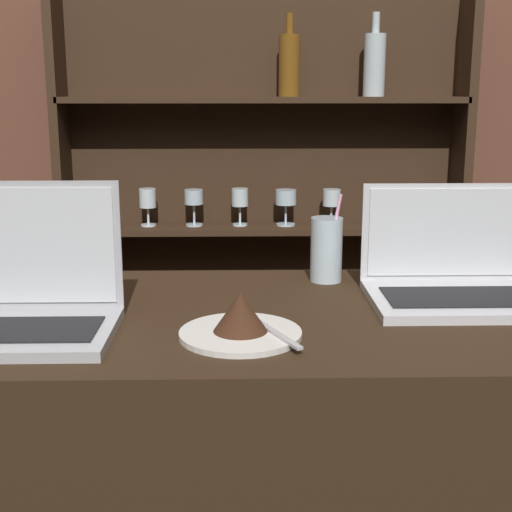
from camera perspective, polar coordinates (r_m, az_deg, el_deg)
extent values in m
cube|color=brown|center=(2.54, -0.20, 11.52)|extent=(7.00, 0.06, 2.70)
cube|color=#332114|center=(2.55, -14.80, 0.18)|extent=(0.03, 0.18, 1.74)
cube|color=#332114|center=(2.59, 15.64, 0.33)|extent=(0.03, 0.18, 1.74)
cube|color=#332114|center=(2.56, 0.49, 0.67)|extent=(1.38, 0.02, 1.74)
cube|color=#332114|center=(2.58, 0.53, -7.28)|extent=(1.34, 0.18, 0.02)
cube|color=#332114|center=(2.46, 0.55, 2.24)|extent=(1.34, 0.18, 0.02)
cube|color=#332114|center=(2.42, 0.57, 12.40)|extent=(1.34, 0.18, 0.02)
cylinder|color=silver|center=(2.50, -12.18, 2.42)|extent=(0.05, 0.05, 0.01)
cylinder|color=silver|center=(2.50, -12.21, 3.13)|extent=(0.01, 0.01, 0.06)
cylinder|color=silver|center=(2.49, -12.28, 4.48)|extent=(0.06, 0.06, 0.06)
cylinder|color=silver|center=(2.48, -8.60, 2.47)|extent=(0.05, 0.05, 0.01)
cylinder|color=silver|center=(2.47, -8.62, 3.20)|extent=(0.01, 0.01, 0.06)
cylinder|color=silver|center=(2.46, -8.67, 4.61)|extent=(0.06, 0.06, 0.06)
cylinder|color=silver|center=(2.46, -4.96, 2.50)|extent=(0.06, 0.06, 0.01)
cylinder|color=silver|center=(2.46, -4.97, 3.36)|extent=(0.01, 0.01, 0.07)
cylinder|color=silver|center=(2.45, -5.00, 4.74)|extent=(0.06, 0.06, 0.05)
cylinder|color=silver|center=(2.46, -1.29, 2.52)|extent=(0.05, 0.05, 0.01)
cylinder|color=silver|center=(2.45, -1.29, 3.31)|extent=(0.01, 0.01, 0.06)
cylinder|color=silver|center=(2.44, -1.30, 4.73)|extent=(0.06, 0.06, 0.06)
cylinder|color=silver|center=(2.46, 2.38, 2.54)|extent=(0.06, 0.06, 0.01)
cylinder|color=silver|center=(2.46, 2.39, 3.37)|extent=(0.01, 0.01, 0.07)
cylinder|color=silver|center=(2.45, 2.40, 4.73)|extent=(0.07, 0.07, 0.05)
cylinder|color=silver|center=(2.48, 6.02, 2.54)|extent=(0.06, 0.06, 0.01)
cylinder|color=silver|center=(2.47, 6.04, 3.31)|extent=(0.01, 0.01, 0.06)
cylinder|color=silver|center=(2.46, 6.07, 4.68)|extent=(0.06, 0.06, 0.06)
cylinder|color=silver|center=(2.50, 9.60, 2.54)|extent=(0.05, 0.05, 0.01)
cylinder|color=silver|center=(2.50, 9.63, 3.30)|extent=(0.01, 0.01, 0.06)
cylinder|color=silver|center=(2.49, 9.69, 4.73)|extent=(0.06, 0.06, 0.06)
cylinder|color=silver|center=(2.54, 13.10, 2.52)|extent=(0.06, 0.06, 0.01)
cylinder|color=silver|center=(2.53, 13.14, 3.32)|extent=(0.01, 0.01, 0.07)
cylinder|color=silver|center=(2.52, 13.21, 4.62)|extent=(0.07, 0.07, 0.05)
cylinder|color=brown|center=(2.42, 2.68, 14.96)|extent=(0.07, 0.07, 0.20)
cylinder|color=brown|center=(2.43, 2.72, 18.07)|extent=(0.02, 0.02, 0.07)
cylinder|color=#B2C1C6|center=(2.46, 9.45, 14.81)|extent=(0.07, 0.07, 0.20)
cylinder|color=#B2C1C6|center=(2.47, 9.57, 17.92)|extent=(0.02, 0.02, 0.07)
cube|color=#ADADB2|center=(1.25, -18.19, -5.88)|extent=(0.30, 0.23, 0.02)
cube|color=black|center=(1.24, -18.38, -5.60)|extent=(0.26, 0.13, 0.00)
cube|color=#ADADB2|center=(1.33, -17.19, 0.81)|extent=(0.30, 0.00, 0.23)
cube|color=silver|center=(1.32, -17.21, 0.79)|extent=(0.28, 0.01, 0.21)
cube|color=silver|center=(1.43, 16.00, -3.42)|extent=(0.35, 0.25, 0.02)
cube|color=black|center=(1.41, 16.18, -3.15)|extent=(0.29, 0.14, 0.00)
cube|color=silver|center=(1.52, 14.91, 1.87)|extent=(0.35, 0.00, 0.20)
cube|color=silver|center=(1.51, 14.94, 1.85)|extent=(0.32, 0.01, 0.18)
cylinder|color=silver|center=(1.20, -1.25, -6.25)|extent=(0.21, 0.21, 0.01)
cone|color=#381E11|center=(1.19, -1.26, -4.51)|extent=(0.09, 0.09, 0.07)
cube|color=#B7B7BC|center=(1.18, 1.51, -6.13)|extent=(0.08, 0.16, 0.00)
cylinder|color=silver|center=(1.54, 5.65, 0.52)|extent=(0.07, 0.07, 0.14)
cylinder|color=#EA9EC6|center=(1.53, 6.11, 1.47)|extent=(0.04, 0.01, 0.19)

